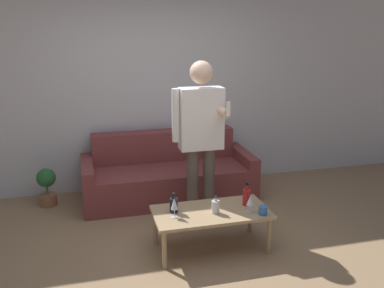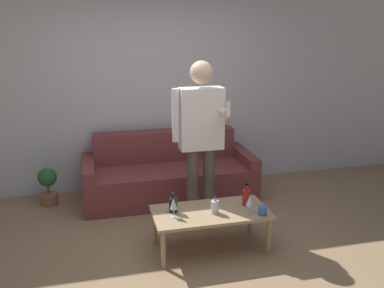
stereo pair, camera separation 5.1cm
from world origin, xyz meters
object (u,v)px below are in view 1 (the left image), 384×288
Objects in this scene: couch at (168,175)px; person_standing_front at (201,131)px; coffee_table at (211,215)px; bottle_orange at (216,206)px.

person_standing_front is (0.19, -0.84, 0.76)m from couch.
coffee_table is 0.63× the size of person_standing_front.
couch is 1.89× the size of coffee_table.
person_standing_front is (0.05, 0.57, 0.69)m from coffee_table.
couch reaches higher than bottle_orange.
bottle_orange reaches higher than coffee_table.
couch is at bearing 95.80° from coffee_table.
person_standing_front is at bearing -77.18° from couch.
coffee_table is 0.12m from bottle_orange.
couch is 1.18× the size of person_standing_front.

